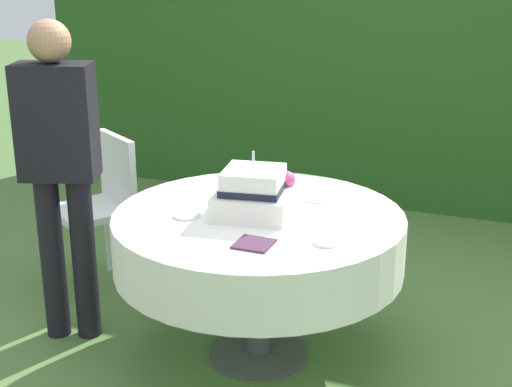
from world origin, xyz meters
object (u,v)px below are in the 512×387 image
object	(u,v)px
wedding_cake	(254,194)
standing_person	(60,162)
napkin_stack	(254,244)
garden_chair	(103,197)
serving_plate_right	(316,200)
serving_plate_far	(187,215)
serving_plate_near	(326,243)
serving_plate_left	(263,181)
cake_table	(259,240)

from	to	relation	value
wedding_cake	standing_person	size ratio (longest dim) A/B	0.24
napkin_stack	wedding_cake	bearing A→B (deg)	111.32
garden_chair	serving_plate_right	bearing A→B (deg)	-7.32
serving_plate_far	garden_chair	bearing A→B (deg)	144.61
serving_plate_near	serving_plate_far	world-z (taller)	same
serving_plate_left	napkin_stack	bearing A→B (deg)	-71.88
serving_plate_right	napkin_stack	distance (m)	0.63
wedding_cake	garden_chair	xyz separation A→B (m)	(-1.11, 0.45, -0.30)
wedding_cake	standing_person	bearing A→B (deg)	-171.05
cake_table	serving_plate_near	size ratio (longest dim) A/B	13.19
standing_person	garden_chair	bearing A→B (deg)	105.80
serving_plate_right	garden_chair	distance (m)	1.35
serving_plate_near	standing_person	distance (m)	1.37
serving_plate_far	napkin_stack	distance (m)	0.46
serving_plate_far	standing_person	size ratio (longest dim) A/B	0.08
serving_plate_left	standing_person	size ratio (longest dim) A/B	0.09
serving_plate_near	serving_plate_right	world-z (taller)	same
wedding_cake	serving_plate_near	size ratio (longest dim) A/B	3.76
serving_plate_right	garden_chair	bearing A→B (deg)	172.68
cake_table	serving_plate_right	world-z (taller)	serving_plate_right
cake_table	serving_plate_left	size ratio (longest dim) A/B	9.75
wedding_cake	napkin_stack	xyz separation A→B (m)	(0.14, -0.35, -0.09)
cake_table	standing_person	xyz separation A→B (m)	(-0.96, -0.16, 0.32)
serving_plate_right	garden_chair	size ratio (longest dim) A/B	0.12
cake_table	serving_plate_near	xyz separation A→B (m)	(0.39, -0.24, 0.14)
cake_table	serving_plate_right	distance (m)	0.36
wedding_cake	garden_chair	distance (m)	1.24
serving_plate_right	serving_plate_left	bearing A→B (deg)	152.04
serving_plate_near	serving_plate_right	bearing A→B (deg)	111.25
cake_table	serving_plate_left	bearing A→B (deg)	108.08
cake_table	garden_chair	size ratio (longest dim) A/B	1.52
serving_plate_left	serving_plate_right	size ratio (longest dim) A/B	1.30
serving_plate_far	garden_chair	size ratio (longest dim) A/B	0.14
serving_plate_far	serving_plate_right	world-z (taller)	same
cake_table	serving_plate_right	bearing A→B (deg)	54.81
napkin_stack	standing_person	distance (m)	1.11
cake_table	standing_person	size ratio (longest dim) A/B	0.85
wedding_cake	garden_chair	bearing A→B (deg)	157.90
wedding_cake	serving_plate_far	bearing A→B (deg)	-152.18
serving_plate_far	standing_person	bearing A→B (deg)	-179.66
serving_plate_near	wedding_cake	bearing A→B (deg)	150.73
cake_table	napkin_stack	world-z (taller)	napkin_stack
wedding_cake	serving_plate_right	world-z (taller)	wedding_cake
serving_plate_near	standing_person	bearing A→B (deg)	176.57
serving_plate_far	serving_plate_left	bearing A→B (deg)	76.65
serving_plate_near	serving_plate_left	bearing A→B (deg)	127.92
wedding_cake	cake_table	bearing A→B (deg)	26.21
serving_plate_far	serving_plate_left	distance (m)	0.62
serving_plate_near	garden_chair	xyz separation A→B (m)	(-1.52, 0.68, -0.20)
wedding_cake	serving_plate_near	distance (m)	0.48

